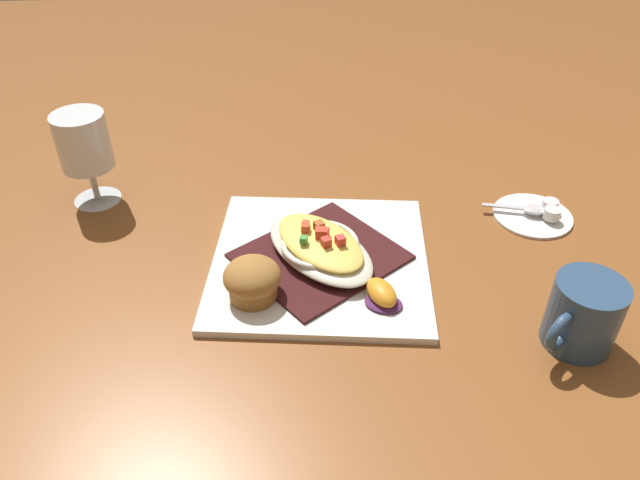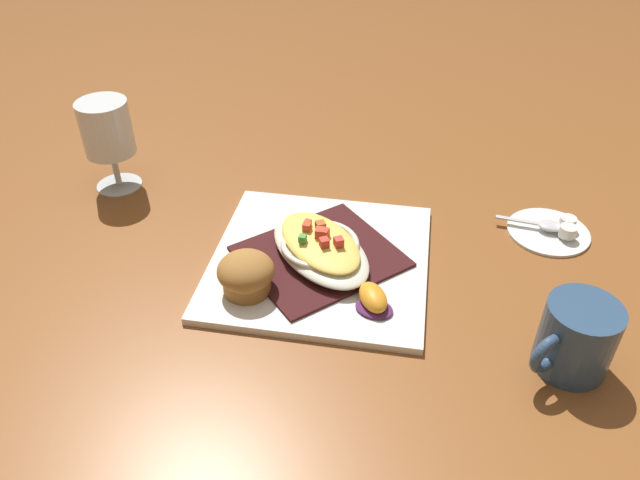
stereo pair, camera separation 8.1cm
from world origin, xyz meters
name	(u,v)px [view 1 (the left image)]	position (x,y,z in m)	size (l,w,h in m)	color
ground_plane	(320,263)	(0.00, 0.00, 0.00)	(2.60, 2.60, 0.00)	brown
square_plate	(320,260)	(0.00, 0.00, 0.01)	(0.29, 0.29, 0.01)	white
folded_napkin	(320,256)	(0.00, 0.00, 0.01)	(0.17, 0.20, 0.00)	#3D1719
gratin_dish	(320,246)	(0.00, 0.00, 0.03)	(0.21, 0.19, 0.04)	silver
muffin	(252,280)	(-0.07, 0.09, 0.04)	(0.07, 0.07, 0.05)	#9B672E
orange_garnish	(382,295)	(-0.09, -0.07, 0.02)	(0.07, 0.06, 0.02)	#522555
coffee_mug	(582,317)	(-0.17, -0.29, 0.04)	(0.09, 0.10, 0.09)	#304D70
stemmed_glass	(84,146)	(0.19, 0.34, 0.10)	(0.08, 0.08, 0.15)	white
creamer_saucer	(533,214)	(0.09, -0.33, 0.00)	(0.12, 0.12, 0.01)	white
spoon	(531,209)	(0.09, -0.33, 0.01)	(0.04, 0.10, 0.01)	silver
creamer_cup_0	(552,214)	(0.07, -0.35, 0.02)	(0.02, 0.02, 0.02)	white
creamer_cup_1	(550,205)	(0.09, -0.36, 0.02)	(0.02, 0.02, 0.02)	white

